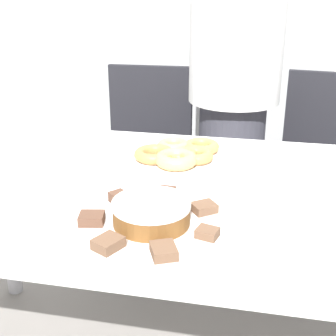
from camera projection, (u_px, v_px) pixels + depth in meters
table at (168, 213)px, 1.31m from camera, size 1.63×0.88×0.74m
person_standing at (234, 89)px, 1.92m from camera, size 0.37×0.37×1.61m
office_chair_left at (145, 171)px, 2.19m from camera, size 0.46×0.46×0.89m
office_chair_right at (322, 186)px, 2.04m from camera, size 0.49×0.49×0.89m
plate_cake at (152, 225)px, 1.06m from camera, size 0.37×0.37×0.01m
plate_donuts at (180, 159)px, 1.45m from camera, size 0.36×0.36×0.01m
frosted_cake at (151, 212)px, 1.05m from camera, size 0.18×0.18×0.05m
lamington_0 at (119, 198)px, 1.15m from camera, size 0.06×0.06×0.03m
lamington_1 at (92, 218)px, 1.05m from camera, size 0.06×0.06×0.02m
lamington_2 at (108, 243)px, 0.96m from camera, size 0.07×0.07×0.02m
lamington_3 at (164, 251)px, 0.93m from camera, size 0.07×0.07×0.02m
lamington_4 at (207, 233)px, 1.00m from camera, size 0.05×0.05×0.02m
lamington_5 at (204, 208)px, 1.11m from camera, size 0.07×0.07×0.02m
lamington_6 at (166, 193)px, 1.17m from camera, size 0.04×0.05×0.02m
donut_0 at (180, 153)px, 1.44m from camera, size 0.11×0.11×0.03m
donut_1 at (176, 159)px, 1.37m from camera, size 0.12×0.12×0.04m
donut_2 at (196, 156)px, 1.41m from camera, size 0.11×0.11×0.03m
donut_3 at (201, 147)px, 1.49m from camera, size 0.11×0.11×0.03m
donut_4 at (174, 146)px, 1.50m from camera, size 0.10×0.10×0.03m
donut_5 at (155, 154)px, 1.42m from camera, size 0.13×0.13×0.03m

